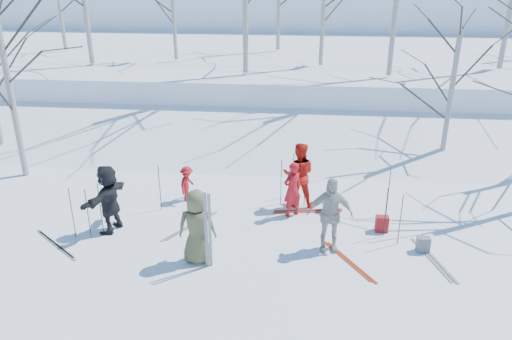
# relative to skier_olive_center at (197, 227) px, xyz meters

# --- Properties ---
(ground) EXTENTS (120.00, 120.00, 0.00)m
(ground) POSITION_rel_skier_olive_center_xyz_m (1.09, 0.94, -0.88)
(ground) COLOR white
(ground) RESTS_ON ground
(snow_ramp) EXTENTS (70.00, 9.49, 4.12)m
(snow_ramp) POSITION_rel_skier_olive_center_xyz_m (1.09, 7.94, -0.73)
(snow_ramp) COLOR white
(snow_ramp) RESTS_ON ground
(snow_plateau) EXTENTS (70.00, 18.00, 2.20)m
(snow_plateau) POSITION_rel_skier_olive_center_xyz_m (1.09, 17.94, 0.12)
(snow_plateau) COLOR white
(snow_plateau) RESTS_ON ground
(far_hill) EXTENTS (90.00, 30.00, 6.00)m
(far_hill) POSITION_rel_skier_olive_center_xyz_m (1.09, 38.94, 1.12)
(far_hill) COLOR white
(far_hill) RESTS_ON ground
(skier_olive_center) EXTENTS (0.89, 0.60, 1.77)m
(skier_olive_center) POSITION_rel_skier_olive_center_xyz_m (0.00, 0.00, 0.00)
(skier_olive_center) COLOR brown
(skier_olive_center) RESTS_ON ground
(skier_red_north) EXTENTS (0.67, 0.64, 1.54)m
(skier_red_north) POSITION_rel_skier_olive_center_xyz_m (2.06, 2.46, -0.11)
(skier_red_north) COLOR #B01018
(skier_red_north) RESTS_ON ground
(skier_redor_behind) EXTENTS (0.90, 0.71, 1.86)m
(skier_redor_behind) POSITION_rel_skier_olive_center_xyz_m (2.22, 3.12, 0.04)
(skier_redor_behind) COLOR red
(skier_redor_behind) RESTS_ON ground
(skier_red_seated) EXTENTS (0.52, 0.74, 1.05)m
(skier_red_seated) POSITION_rel_skier_olive_center_xyz_m (-0.95, 3.09, -0.36)
(skier_red_seated) COLOR #B01018
(skier_red_seated) RESTS_ON ground
(skier_cream_east) EXTENTS (1.11, 0.53, 1.85)m
(skier_cream_east) POSITION_rel_skier_olive_center_xyz_m (2.98, 0.82, 0.04)
(skier_cream_east) COLOR beige
(skier_cream_east) RESTS_ON ground
(skier_grey_west) EXTENTS (0.94, 1.73, 1.78)m
(skier_grey_west) POSITION_rel_skier_olive_center_xyz_m (-2.50, 1.19, 0.01)
(skier_grey_west) COLOR black
(skier_grey_west) RESTS_ON ground
(dog) EXTENTS (0.49, 0.61, 0.47)m
(dog) POSITION_rel_skier_olive_center_xyz_m (3.07, 2.75, -0.65)
(dog) COLOR black
(dog) RESTS_ON ground
(upright_ski_left) EXTENTS (0.10, 0.17, 1.90)m
(upright_ski_left) POSITION_rel_skier_olive_center_xyz_m (0.27, -0.25, 0.07)
(upright_ski_left) COLOR silver
(upright_ski_left) RESTS_ON ground
(upright_ski_right) EXTENTS (0.12, 0.23, 1.89)m
(upright_ski_right) POSITION_rel_skier_olive_center_xyz_m (0.35, -0.27, 0.07)
(upright_ski_right) COLOR silver
(upright_ski_right) RESTS_ON ground
(ski_pair_a) EXTENTS (1.89, 2.08, 0.02)m
(ski_pair_a) POSITION_rel_skier_olive_center_xyz_m (3.44, 0.31, -0.87)
(ski_pair_a) COLOR #A32F17
(ski_pair_a) RESTS_ON ground
(ski_pair_b) EXTENTS (0.78, 1.96, 0.02)m
(ski_pair_b) POSITION_rel_skier_olive_center_xyz_m (2.51, 2.73, -0.87)
(ski_pair_b) COLOR #A32F17
(ski_pair_b) RESTS_ON ground
(ski_pair_c) EXTENTS (2.05, 2.09, 0.02)m
(ski_pair_c) POSITION_rel_skier_olive_center_xyz_m (-3.61, 0.34, -0.87)
(ski_pair_c) COLOR silver
(ski_pair_c) RESTS_ON ground
(ski_pair_d) EXTENTS (1.90, 2.08, 0.02)m
(ski_pair_d) POSITION_rel_skier_olive_center_xyz_m (-0.55, 1.56, -0.87)
(ski_pair_d) COLOR silver
(ski_pair_d) RESTS_ON ground
(ski_pair_e) EXTENTS (1.19, 2.00, 0.02)m
(ski_pair_e) POSITION_rel_skier_olive_center_xyz_m (5.41, 0.56, -0.87)
(ski_pair_e) COLOR silver
(ski_pair_e) RESTS_ON ground
(ski_pole_a) EXTENTS (0.02, 0.02, 1.34)m
(ski_pole_a) POSITION_rel_skier_olive_center_xyz_m (-2.87, 0.73, -0.21)
(ski_pole_a) COLOR black
(ski_pole_a) RESTS_ON ground
(ski_pole_b) EXTENTS (0.02, 0.02, 1.34)m
(ski_pole_b) POSITION_rel_skier_olive_center_xyz_m (4.63, 2.75, -0.21)
(ski_pole_b) COLOR black
(ski_pole_b) RESTS_ON ground
(ski_pole_c) EXTENTS (0.02, 0.02, 1.34)m
(ski_pole_c) POSITION_rel_skier_olive_center_xyz_m (-1.56, 2.44, -0.21)
(ski_pole_c) COLOR black
(ski_pole_c) RESTS_ON ground
(ski_pole_d) EXTENTS (0.02, 0.02, 1.34)m
(ski_pole_d) POSITION_rel_skier_olive_center_xyz_m (4.69, 1.20, -0.21)
(ski_pole_d) COLOR black
(ski_pole_d) RESTS_ON ground
(ski_pole_e) EXTENTS (0.02, 0.02, 1.34)m
(ski_pole_e) POSITION_rel_skier_olive_center_xyz_m (4.39, 1.55, -0.21)
(ski_pole_e) COLOR black
(ski_pole_e) RESTS_ON ground
(ski_pole_f) EXTENTS (0.02, 0.02, 1.34)m
(ski_pole_f) POSITION_rel_skier_olive_center_xyz_m (-3.29, 0.76, -0.21)
(ski_pole_f) COLOR black
(ski_pole_f) RESTS_ON ground
(ski_pole_g) EXTENTS (0.02, 0.02, 1.34)m
(ski_pole_g) POSITION_rel_skier_olive_center_xyz_m (1.73, 3.13, -0.21)
(ski_pole_g) COLOR black
(ski_pole_g) RESTS_ON ground
(ski_pole_h) EXTENTS (0.02, 0.02, 1.34)m
(ski_pole_h) POSITION_rel_skier_olive_center_xyz_m (-2.71, 1.11, -0.21)
(ski_pole_h) COLOR black
(ski_pole_h) RESTS_ON ground
(ski_pole_i) EXTENTS (0.02, 0.02, 1.34)m
(ski_pole_i) POSITION_rel_skier_olive_center_xyz_m (2.40, 3.03, -0.21)
(ski_pole_i) COLOR black
(ski_pole_i) RESTS_ON ground
(ski_pole_j) EXTENTS (0.02, 0.02, 1.34)m
(ski_pole_j) POSITION_rel_skier_olive_center_xyz_m (2.05, 3.67, -0.21)
(ski_pole_j) COLOR black
(ski_pole_j) RESTS_ON ground
(backpack_red) EXTENTS (0.32, 0.22, 0.42)m
(backpack_red) POSITION_rel_skier_olive_center_xyz_m (4.38, 1.81, -0.67)
(backpack_red) COLOR maroon
(backpack_red) RESTS_ON ground
(backpack_grey) EXTENTS (0.30, 0.20, 0.38)m
(backpack_grey) POSITION_rel_skier_olive_center_xyz_m (5.22, 0.92, -0.69)
(backpack_grey) COLOR slate
(backpack_grey) RESTS_ON ground
(backpack_dark) EXTENTS (0.34, 0.24, 0.40)m
(backpack_dark) POSITION_rel_skier_olive_center_xyz_m (3.11, 2.84, -0.68)
(backpack_dark) COLOR black
(backpack_dark) RESTS_ON ground
(birch_plateau_e) EXTENTS (3.68, 3.68, 4.40)m
(birch_plateau_e) POSITION_rel_skier_olive_center_xyz_m (-3.75, 13.36, 3.52)
(birch_plateau_e) COLOR silver
(birch_plateau_e) RESTS_ON snow_plateau
(birch_plateau_f) EXTENTS (4.16, 4.16, 5.09)m
(birch_plateau_f) POSITION_rel_skier_olive_center_xyz_m (2.94, 12.62, 3.86)
(birch_plateau_f) COLOR silver
(birch_plateau_f) RESTS_ON snow_plateau
(birch_edge_a) EXTENTS (4.81, 4.81, 6.02)m
(birch_edge_a) POSITION_rel_skier_olive_center_xyz_m (-6.60, 4.41, 2.13)
(birch_edge_a) COLOR silver
(birch_edge_a) RESTS_ON ground
(birch_edge_e) EXTENTS (3.72, 3.72, 4.46)m
(birch_edge_e) POSITION_rel_skier_olive_center_xyz_m (7.02, 6.77, 1.35)
(birch_edge_e) COLOR silver
(birch_edge_e) RESTS_ON ground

